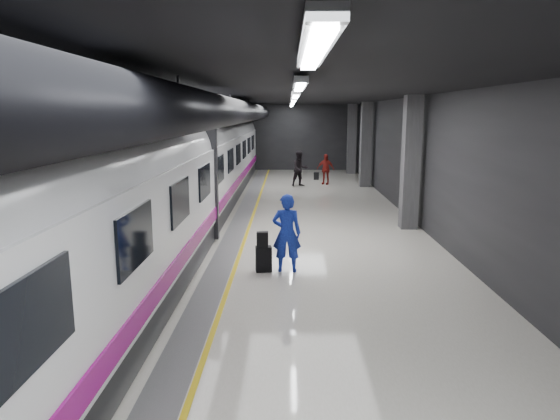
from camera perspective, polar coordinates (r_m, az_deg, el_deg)
ground at (r=15.41m, az=-0.60°, el=-3.67°), size 40.00×40.00×0.00m
platform_hall at (r=15.88m, az=-1.58°, el=9.67°), size 10.02×40.02×4.51m
train at (r=15.46m, az=-12.77°, el=3.91°), size 3.05×38.00×4.05m
traveler_main at (r=12.37m, az=0.77°, el=-2.65°), size 0.73×0.49×1.97m
suitcase_main at (r=12.53m, az=-1.89°, el=-5.61°), size 0.43×0.31×0.64m
shoulder_bag at (r=12.37m, az=-2.03°, el=-3.39°), size 0.29×0.16×0.38m
traveler_far_a at (r=27.12m, az=2.29°, el=4.74°), size 1.13×1.01×1.90m
traveler_far_b at (r=27.96m, az=5.22°, el=4.67°), size 1.07×0.73×1.69m
suitcase_far at (r=29.88m, az=4.18°, el=3.89°), size 0.33×0.24×0.44m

